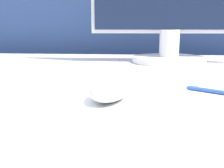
% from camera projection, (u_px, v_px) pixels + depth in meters
% --- Properties ---
extents(partition_panel, '(5.00, 0.03, 1.45)m').
position_uv_depth(partition_panel, '(117.00, 52.00, 1.28)').
color(partition_panel, navy).
rests_on(partition_panel, ground_plane).
extents(computer_mouse_near, '(0.08, 0.12, 0.03)m').
position_uv_depth(computer_mouse_near, '(110.00, 89.00, 0.42)').
color(computer_mouse_near, silver).
rests_on(computer_mouse_near, desk).
extents(keyboard, '(0.43, 0.18, 0.02)m').
position_uv_depth(keyboard, '(98.00, 74.00, 0.59)').
color(keyboard, white).
rests_on(keyboard, desk).
extents(pen, '(0.13, 0.09, 0.01)m').
position_uv_depth(pen, '(209.00, 91.00, 0.47)').
color(pen, '#284C9E').
rests_on(pen, desk).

